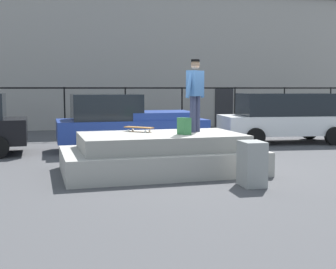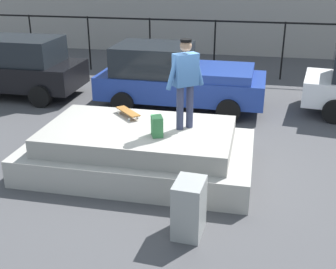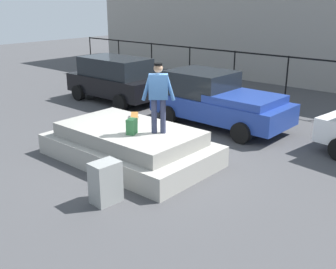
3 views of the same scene
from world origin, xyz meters
name	(u,v)px [view 1 (image 1 of 3)]	position (x,y,z in m)	size (l,w,h in m)	color
ground_plane	(184,169)	(0.00, 0.00, 0.00)	(60.00, 60.00, 0.00)	#424244
concrete_ledge	(161,155)	(-0.66, -0.27, 0.41)	(4.54, 2.64, 0.91)	#9E9B93
skateboarder	(195,90)	(0.24, -0.11, 1.93)	(0.69, 0.61, 1.75)	#2D334C
skateboard	(139,128)	(-1.05, 0.32, 1.01)	(0.67, 0.69, 0.12)	brown
backpack	(184,126)	(-0.20, -0.61, 1.10)	(0.28, 0.20, 0.39)	#33723F
car_blue_pickup_mid	(127,122)	(-0.68, 3.81, 0.89)	(4.72, 2.25, 1.78)	navy
car_white_hatchback_far	(285,117)	(5.18, 4.10, 0.94)	(4.80, 2.63, 1.79)	white
utility_box	(252,164)	(0.70, -2.28, 0.45)	(0.44, 0.60, 0.91)	gray
fence_row	(125,102)	(0.00, 7.60, 1.42)	(24.06, 0.06, 2.02)	black
warehouse_building	(101,59)	(0.00, 14.71, 3.56)	(30.21, 6.90, 7.10)	gray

